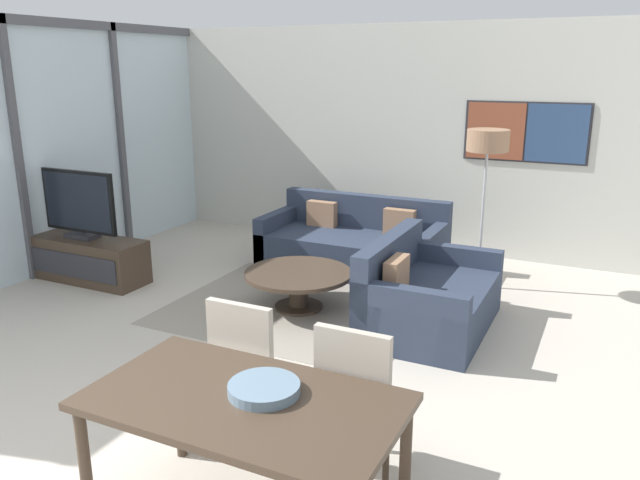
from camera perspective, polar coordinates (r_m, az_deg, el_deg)
wall_back at (r=8.07m, az=7.72°, el=9.19°), size 7.52×0.09×2.80m
window_wall_left at (r=7.40m, az=-26.17°, el=8.19°), size 0.07×6.14×2.80m
area_rug at (r=6.15m, az=-1.97°, el=-6.19°), size 2.42×2.06×0.01m
tv_console at (r=7.35m, az=-20.73°, el=-1.60°), size 1.47×0.49×0.48m
television at (r=7.21m, az=-21.18°, el=2.98°), size 0.98×0.20×0.74m
sofa_main at (r=7.28m, az=3.19°, el=-0.50°), size 2.06×0.97×0.81m
sofa_side at (r=5.72m, az=9.34°, el=-5.30°), size 0.97×1.48×0.81m
coffee_table at (r=6.06m, az=-1.99°, el=-3.74°), size 1.04×1.04×0.37m
dining_table at (r=3.15m, az=-6.93°, el=-15.42°), size 1.53×0.85×0.75m
dining_chair_left at (r=3.87m, az=-6.28°, el=-11.50°), size 0.46×0.46×0.99m
dining_chair_centre at (r=3.53m, az=3.66°, el=-14.31°), size 0.46×0.46×0.99m
fruit_bowl at (r=3.12m, az=-5.14°, el=-13.31°), size 0.35×0.35×0.05m
floor_lamp at (r=6.59m, az=15.05°, el=7.98°), size 0.42×0.42×1.68m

